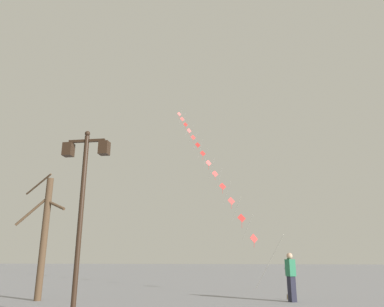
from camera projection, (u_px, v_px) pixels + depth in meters
The scene contains 5 objects.
ground_plane at pixel (225, 289), 19.03m from camera, with size 160.00×160.00×0.00m, color gray.
twin_lantern_lamp_post at pixel (83, 184), 10.59m from camera, with size 1.40×0.28×5.20m.
kite_train at pixel (206, 159), 26.60m from camera, with size 8.14×19.39×16.02m.
kite_flyer at pixel (291, 276), 13.45m from camera, with size 0.37×0.62×1.71m.
bare_tree at pixel (44, 233), 14.23m from camera, with size 2.19×0.91×4.84m.
Camera 1 is at (1.33, -0.25, 1.52)m, focal length 34.31 mm.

